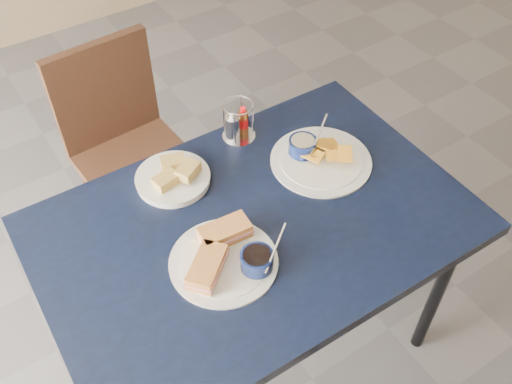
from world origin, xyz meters
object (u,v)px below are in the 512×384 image
dining_table (255,235)px  chair_far (124,136)px  bread_basket (174,177)px  sandwich_plate (226,256)px  plantain_plate (316,156)px  condiment_caddy (237,124)px

dining_table → chair_far: size_ratio=1.41×
bread_basket → chair_far: bearing=86.0°
sandwich_plate → plantain_plate: (0.44, 0.18, -0.01)m
dining_table → bread_basket: size_ratio=5.50×
dining_table → condiment_caddy: condiment_caddy is taller
dining_table → bread_basket: bread_basket is taller
chair_far → condiment_caddy: bearing=-64.9°
bread_basket → condiment_caddy: (0.27, 0.07, 0.04)m
chair_far → sandwich_plate: (-0.06, -0.91, 0.27)m
bread_basket → condiment_caddy: size_ratio=1.65×
bread_basket → condiment_caddy: bearing=14.2°
dining_table → condiment_caddy: (0.15, 0.34, 0.12)m
dining_table → sandwich_plate: (-0.14, -0.08, 0.09)m
chair_far → plantain_plate: (0.38, -0.72, 0.26)m
plantain_plate → bread_basket: size_ratio=1.43×
sandwich_plate → plantain_plate: size_ratio=0.97×
sandwich_plate → condiment_caddy: condiment_caddy is taller
chair_far → bread_basket: 0.62m
sandwich_plate → condiment_caddy: 0.51m
dining_table → sandwich_plate: bearing=-151.8°
sandwich_plate → plantain_plate: 0.48m
condiment_caddy → plantain_plate: bearing=-56.2°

